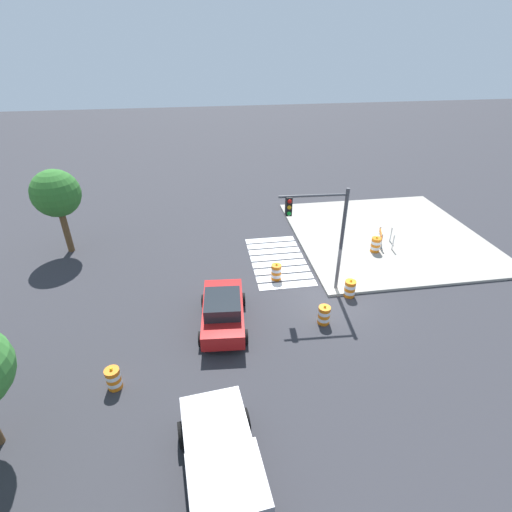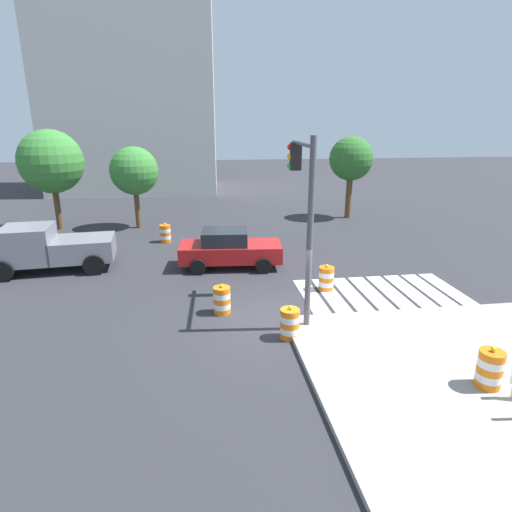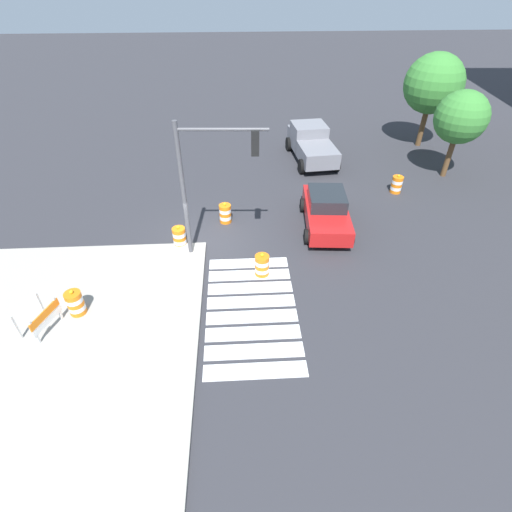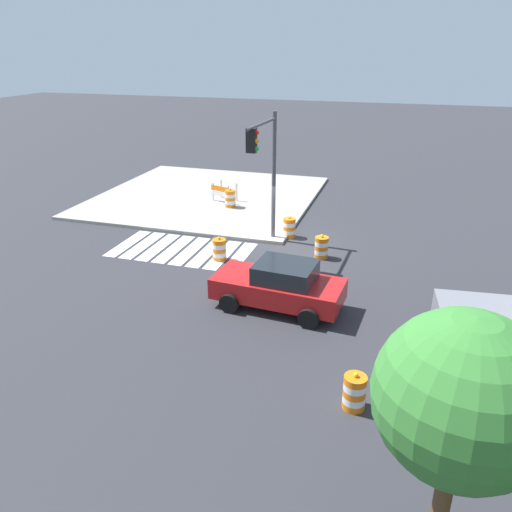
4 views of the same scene
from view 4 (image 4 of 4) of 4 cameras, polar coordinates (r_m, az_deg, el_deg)
ground_plane at (r=22.20m, az=3.02°, el=1.21°), size 120.00×120.00×0.00m
sidewalk_corner at (r=29.37m, az=-5.54°, el=6.77°), size 12.00×12.00×0.15m
crosswalk_stripes at (r=21.89m, az=-8.36°, el=0.68°), size 5.85×3.20×0.02m
sports_car at (r=16.74m, az=2.70°, el=-3.32°), size 4.44×2.41×1.63m
traffic_barrel_near_corner at (r=20.57m, az=-4.16°, el=0.73°), size 0.56×0.56×1.02m
traffic_barrel_crosswalk_end at (r=20.93m, az=7.43°, el=0.98°), size 0.56×0.56×1.02m
traffic_barrel_median_near at (r=23.05m, az=3.79°, el=3.22°), size 0.56×0.56×1.02m
traffic_barrel_median_far at (r=12.80m, az=11.09°, el=-14.89°), size 0.56×0.56×1.02m
traffic_barrel_on_sidewalk at (r=26.94m, az=-2.93°, el=6.52°), size 0.56×0.56×1.02m
construction_barricade at (r=27.88m, az=-3.83°, el=7.32°), size 1.42×1.14×1.00m
traffic_light_pole at (r=20.72m, az=1.10°, el=10.96°), size 0.48×3.29×5.50m
street_tree_streetside_near at (r=8.42m, az=22.32°, el=-14.71°), size 2.73×2.73×4.70m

